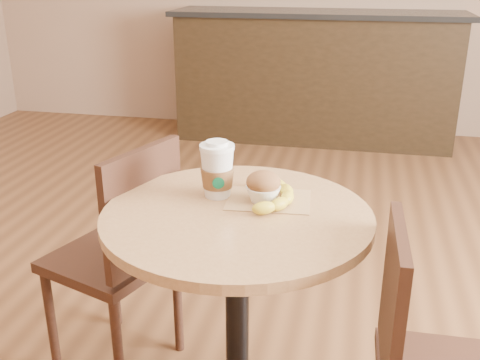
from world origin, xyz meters
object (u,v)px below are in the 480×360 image
at_px(muffin, 263,187).
at_px(cafe_table, 237,274).
at_px(banana, 273,195).
at_px(chair_left, 123,251).
at_px(coffee_cup, 217,172).

bearing_deg(muffin, cafe_table, -124.84).
bearing_deg(muffin, banana, 19.11).
height_order(cafe_table, muffin, muffin).
bearing_deg(chair_left, banana, 98.85).
height_order(cafe_table, chair_left, chair_left).
bearing_deg(coffee_cup, muffin, -24.69).
height_order(coffee_cup, banana, coffee_cup).
height_order(muffin, banana, muffin).
relative_size(chair_left, banana, 3.23).
height_order(chair_left, banana, chair_left).
height_order(chair_left, coffee_cup, coffee_cup).
relative_size(chair_left, coffee_cup, 5.07).
xyz_separation_m(cafe_table, coffee_cup, (-0.08, 0.10, 0.27)).
bearing_deg(banana, coffee_cup, 172.41).
xyz_separation_m(cafe_table, banana, (0.09, 0.09, 0.22)).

